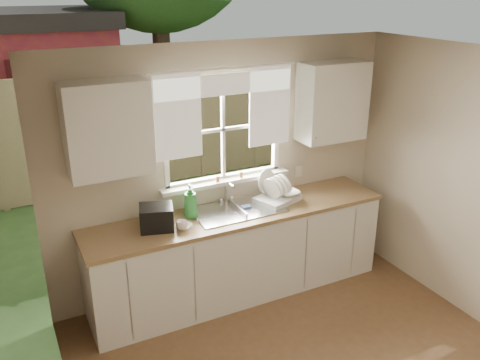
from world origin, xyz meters
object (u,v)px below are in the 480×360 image
soap_bottle_a (190,201)px  black_appliance (157,217)px  dish_rack (276,194)px  cup (182,225)px

soap_bottle_a → black_appliance: 0.37m
dish_rack → soap_bottle_a: size_ratio=1.48×
cup → black_appliance: bearing=168.0°
dish_rack → cup: dish_rack is taller
dish_rack → cup: 1.10m
black_appliance → soap_bottle_a: bearing=28.5°
soap_bottle_a → cup: 0.29m
cup → black_appliance: (-0.19, 0.12, 0.07)m
dish_rack → black_appliance: bearing=-178.1°
dish_rack → cup: (-1.08, -0.17, -0.03)m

